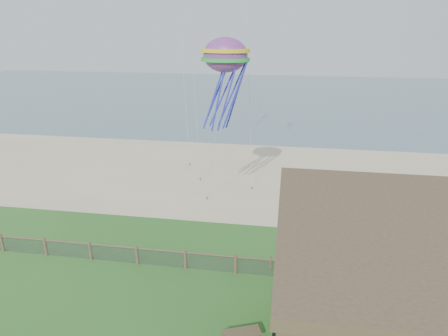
{
  "coord_description": "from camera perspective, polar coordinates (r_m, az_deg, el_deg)",
  "views": [
    {
      "loc": [
        5.47,
        -13.66,
        13.81
      ],
      "look_at": [
        1.99,
        8.0,
        5.78
      ],
      "focal_mm": 32.0,
      "sensor_mm": 36.0,
      "label": 1
    }
  ],
  "objects": [
    {
      "name": "motel_deck",
      "position": [
        24.27,
        26.5,
        -16.31
      ],
      "size": [
        15.0,
        2.0,
        0.5
      ],
      "primitive_type": "cube",
      "color": "brown",
      "rests_on": "ground"
    },
    {
      "name": "sand_beach",
      "position": [
        38.63,
        0.38,
        -0.84
      ],
      "size": [
        72.0,
        20.0,
        0.02
      ],
      "primitive_type": "cube",
      "color": "#C1B38B",
      "rests_on": "ground"
    },
    {
      "name": "ocean",
      "position": [
        81.03,
        5.21,
        10.21
      ],
      "size": [
        160.0,
        68.0,
        0.02
      ],
      "primitive_type": "cube",
      "color": "slate",
      "rests_on": "ground"
    },
    {
      "name": "octopus_kite",
      "position": [
        27.16,
        0.18,
        12.26
      ],
      "size": [
        3.73,
        3.09,
        6.64
      ],
      "primitive_type": null,
      "rotation": [
        0.0,
        0.0,
        0.28
      ],
      "color": "red"
    },
    {
      "name": "chainlink_fence",
      "position": [
        24.34,
        -5.52,
        -13.02
      ],
      "size": [
        36.2,
        0.2,
        1.25
      ],
      "primitive_type": null,
      "color": "brown",
      "rests_on": "ground"
    }
  ]
}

